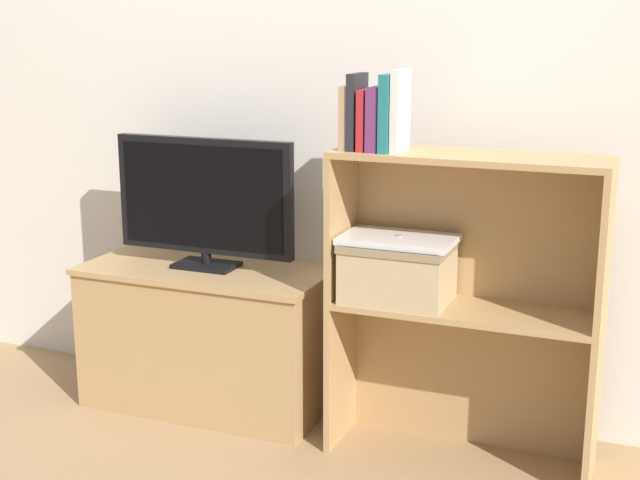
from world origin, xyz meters
TOP-DOWN VIEW (x-y plane):
  - ground_plane at (0.00, 0.00)m, footprint 16.00×16.00m
  - wall_back at (0.00, 0.45)m, footprint 10.00×0.05m
  - tv_stand at (-0.47, 0.21)m, footprint 0.89×0.44m
  - tv at (-0.47, 0.21)m, footprint 0.67×0.14m
  - bookshelf_lower_tier at (0.48, 0.19)m, footprint 0.83×0.28m
  - bookshelf_upper_tier at (0.48, 0.19)m, footprint 0.83×0.28m
  - book_tan at (0.11, 0.10)m, footprint 0.02×0.12m
  - book_charcoal at (0.14, 0.10)m, footprint 0.03×0.13m
  - book_crimson at (0.17, 0.10)m, footprint 0.02×0.14m
  - book_plum at (0.20, 0.10)m, footprint 0.04×0.15m
  - book_teal at (0.24, 0.10)m, footprint 0.03×0.16m
  - book_ivory at (0.27, 0.10)m, footprint 0.02×0.14m
  - storage_basket_left at (0.27, 0.12)m, footprint 0.33×0.24m
  - laptop at (0.27, 0.12)m, footprint 0.35×0.22m

SIDE VIEW (x-z plane):
  - ground_plane at x=0.00m, z-range 0.00..0.00m
  - tv_stand at x=-0.47m, z-range 0.00..0.52m
  - bookshelf_lower_tier at x=0.48m, z-range 0.06..0.57m
  - storage_basket_left at x=0.27m, z-range 0.52..0.71m
  - laptop at x=0.27m, z-range 0.70..0.72m
  - tv at x=-0.47m, z-range 0.54..1.00m
  - bookshelf_upper_tier at x=0.48m, z-range 0.57..1.04m
  - book_crimson at x=0.17m, z-range 0.99..1.17m
  - book_plum at x=0.20m, z-range 0.99..1.18m
  - book_tan at x=0.11m, z-range 0.99..1.18m
  - book_charcoal at x=0.14m, z-range 0.99..1.22m
  - book_teal at x=0.24m, z-range 0.99..1.22m
  - book_ivory at x=0.27m, z-range 0.99..1.23m
  - wall_back at x=0.00m, z-range 0.00..2.40m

